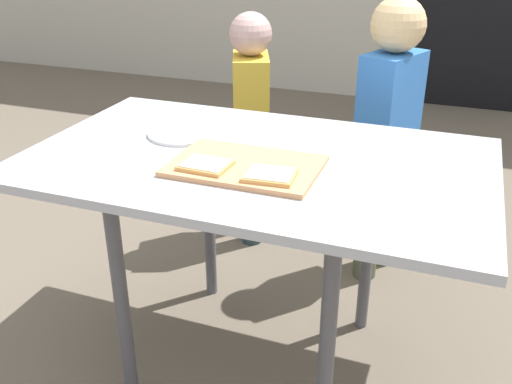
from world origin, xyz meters
The scene contains 8 objects.
ground_plane centered at (0.00, 0.00, 0.00)m, with size 16.00×16.00×0.00m, color #64594B.
dining_table centered at (0.00, 0.00, 0.64)m, with size 1.25×0.76×0.70m.
cutting_board centered at (0.00, -0.08, 0.71)m, with size 0.38×0.26×0.01m, color tan.
pizza_slice_near_right centered at (0.09, -0.14, 0.72)m, with size 0.13×0.11×0.01m.
pizza_slice_near_left centered at (-0.09, -0.14, 0.72)m, with size 0.13×0.11×0.01m.
plate_white_left centered at (-0.26, 0.09, 0.71)m, with size 0.22×0.22×0.01m, color white.
child_left centered at (-0.30, 0.76, 0.55)m, with size 0.22×0.27×0.96m.
child_right centered at (0.26, 0.66, 0.62)m, with size 0.22×0.27×1.06m.
Camera 1 is at (0.50, -1.35, 1.29)m, focal length 40.24 mm.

